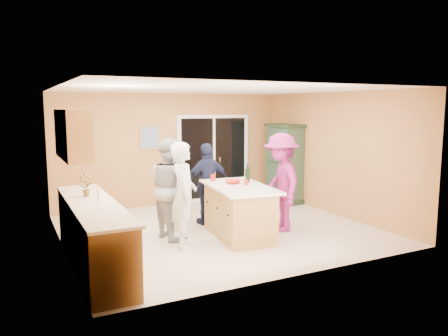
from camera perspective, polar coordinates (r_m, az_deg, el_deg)
name	(u,v)px	position (r m, az deg, el deg)	size (l,w,h in m)	color
floor	(219,230)	(8.27, -0.63, -8.06)	(5.50, 5.50, 0.00)	beige
ceiling	(219,89)	(7.96, -0.65, 10.24)	(5.50, 5.00, 0.10)	white
wall_back	(173,149)	(10.31, -6.74, 2.42)	(5.50, 0.10, 2.60)	#E7A15F
wall_front	(301,182)	(5.89, 10.07, -1.76)	(5.50, 0.10, 2.60)	#E7A15F
wall_left	(61,171)	(7.25, -20.57, -0.34)	(0.10, 5.00, 2.60)	#E7A15F
wall_right	(336,154)	(9.53, 14.40, 1.78)	(0.10, 5.00, 2.60)	#E7A15F
left_cabinet_run	(95,238)	(6.45, -16.49, -8.77)	(0.65, 3.05, 1.24)	#B28745
upper_cabinets	(72,134)	(7.02, -19.20, 4.19)	(0.35, 1.60, 0.75)	#B28745
sliding_door	(214,158)	(10.70, -1.36, 1.33)	(1.90, 0.07, 2.10)	white
framed_picture	(150,137)	(10.09, -9.67, 3.95)	(0.46, 0.04, 0.56)	tan
kitchen_island	(239,213)	(7.75, 1.95, -5.87)	(1.16, 1.85, 0.92)	#B28745
green_hutch	(284,164)	(10.62, 7.87, 0.49)	(0.54, 1.03, 1.89)	#1E321F
woman_white	(184,195)	(7.10, -5.25, -3.58)	(0.63, 0.41, 1.73)	silver
woman_grey	(171,188)	(7.69, -6.97, -2.62)	(0.85, 0.67, 1.76)	#A6A6A9
woman_navy	(208,184)	(8.52, -2.13, -2.08)	(0.94, 0.39, 1.60)	#1C203E
woman_magenta	(281,182)	(8.13, 7.47, -1.85)	(1.17, 0.67, 1.81)	#9A2171
serving_bowl	(233,182)	(7.86, 1.17, -1.78)	(0.28, 0.28, 0.07)	#A82312
tulip_vase	(86,185)	(6.90, -17.64, -2.09)	(0.19, 0.13, 0.37)	#B33111
tumbler_near	(246,182)	(7.68, 2.88, -1.90)	(0.07, 0.07, 0.10)	#A82312
tumbler_far	(213,178)	(8.11, -1.47, -1.28)	(0.09, 0.09, 0.13)	#A82312
wine_bottle	(248,175)	(7.96, 3.10, -0.94)	(0.08, 0.08, 0.35)	black
white_plate	(243,181)	(8.04, 2.54, -1.76)	(0.20, 0.20, 0.01)	white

